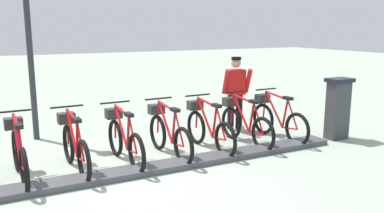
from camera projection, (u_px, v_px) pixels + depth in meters
The scene contains 12 objects.
ground_plane at pixel (124, 176), 6.32m from camera, with size 60.00×60.00×0.00m, color #A1B09B.
dock_rail_base at pixel (124, 173), 6.31m from camera, with size 0.44×8.28×0.10m, color #47474C.
payment_kiosk at pixel (338, 108), 8.33m from camera, with size 0.36×0.52×1.28m.
bike_docked_0 at pixel (277, 119), 8.37m from camera, with size 1.72×0.54×1.02m.
bike_docked_1 at pixel (244, 123), 8.00m from camera, with size 1.72×0.54×1.02m.
bike_docked_2 at pixel (208, 128), 7.62m from camera, with size 1.72×0.54×1.02m.
bike_docked_3 at pixel (168, 133), 7.25m from camera, with size 1.72×0.54×1.02m.
bike_docked_4 at pixel (124, 139), 6.87m from camera, with size 1.72×0.54×1.02m.
bike_docked_5 at pixel (74, 145), 6.50m from camera, with size 1.72×0.54×1.02m.
bike_docked_6 at pixel (19, 152), 6.12m from camera, with size 1.72×0.54×1.02m.
worker_near_rack at pixel (235, 91), 9.00m from camera, with size 0.56×0.68×1.66m.
lamp_post at pixel (28, 21), 7.95m from camera, with size 0.32×0.32×3.66m.
Camera 1 is at (-5.80, 1.79, 2.32)m, focal length 37.51 mm.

